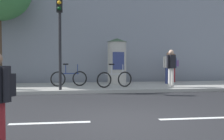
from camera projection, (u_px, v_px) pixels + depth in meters
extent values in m
plane|color=#232326|center=(125.00, 121.00, 6.20)|extent=(80.00, 80.00, 0.00)
cube|color=#9E9B93|center=(99.00, 87.00, 13.12)|extent=(36.00, 4.00, 0.15)
cube|color=silver|center=(50.00, 123.00, 5.96)|extent=(1.80, 0.16, 0.01)
cube|color=silver|center=(195.00, 118.00, 6.43)|extent=(1.80, 0.16, 0.01)
cube|color=gray|center=(92.00, 11.00, 17.90)|extent=(36.00, 5.00, 9.45)
cylinder|color=black|center=(60.00, 52.00, 11.18)|extent=(0.12, 0.12, 3.22)
cube|color=black|center=(59.00, 3.00, 10.93)|extent=(0.24, 0.24, 0.75)
sphere|color=#F2A519|center=(59.00, 2.00, 10.80)|extent=(0.16, 0.16, 0.16)
sphere|color=#07330F|center=(59.00, 8.00, 10.81)|extent=(0.16, 0.16, 0.16)
cylinder|color=#B2ADA3|center=(117.00, 63.00, 14.13)|extent=(0.99, 0.99, 2.21)
cone|color=#334C33|center=(117.00, 40.00, 14.08)|extent=(1.09, 1.09, 0.20)
cube|color=navy|center=(118.00, 61.00, 13.62)|extent=(0.59, 0.02, 0.90)
cylinder|color=maroon|center=(1.00, 128.00, 4.04)|extent=(0.14, 0.14, 0.78)
cylinder|color=black|center=(6.00, 85.00, 3.93)|extent=(0.09, 0.09, 0.52)
cube|color=black|center=(6.00, 85.00, 4.22)|extent=(0.32, 0.31, 0.36)
cylinder|color=maroon|center=(174.00, 75.00, 15.11)|extent=(0.14, 0.14, 0.81)
cylinder|color=maroon|center=(173.00, 75.00, 15.30)|extent=(0.14, 0.14, 0.81)
cube|color=navy|center=(174.00, 63.00, 15.18)|extent=(0.30, 0.42, 0.58)
cylinder|color=navy|center=(175.00, 63.00, 14.94)|extent=(0.09, 0.09, 0.55)
cylinder|color=navy|center=(173.00, 63.00, 15.41)|extent=(0.09, 0.09, 0.55)
sphere|color=brown|center=(174.00, 56.00, 15.16)|extent=(0.22, 0.22, 0.22)
cube|color=#724C84|center=(177.00, 63.00, 15.17)|extent=(0.21, 0.30, 0.36)
cylinder|color=navy|center=(167.00, 76.00, 14.16)|extent=(0.14, 0.14, 0.85)
cylinder|color=navy|center=(171.00, 76.00, 14.19)|extent=(0.14, 0.14, 0.85)
cube|color=silver|center=(169.00, 62.00, 14.15)|extent=(0.44, 0.26, 0.60)
cylinder|color=silver|center=(164.00, 62.00, 14.12)|extent=(0.09, 0.09, 0.57)
cylinder|color=silver|center=(173.00, 62.00, 14.17)|extent=(0.09, 0.09, 0.57)
sphere|color=#8C664C|center=(169.00, 54.00, 14.13)|extent=(0.23, 0.23, 0.23)
cylinder|color=silver|center=(172.00, 78.00, 12.37)|extent=(0.14, 0.14, 0.87)
cylinder|color=silver|center=(170.00, 78.00, 12.24)|extent=(0.14, 0.14, 0.87)
cube|color=black|center=(171.00, 62.00, 12.28)|extent=(0.46, 0.42, 0.62)
cylinder|color=black|center=(174.00, 62.00, 12.44)|extent=(0.09, 0.09, 0.59)
cylinder|color=black|center=(168.00, 62.00, 12.12)|extent=(0.09, 0.09, 0.59)
sphere|color=tan|center=(171.00, 52.00, 12.26)|extent=(0.24, 0.24, 0.24)
torus|color=black|center=(58.00, 79.00, 12.58)|extent=(0.72, 0.22, 0.72)
torus|color=black|center=(80.00, 78.00, 12.95)|extent=(0.72, 0.22, 0.72)
cylinder|color=navy|center=(69.00, 74.00, 12.75)|extent=(0.93, 0.25, 0.04)
cylinder|color=navy|center=(66.00, 69.00, 12.69)|extent=(0.04, 0.04, 0.45)
cylinder|color=navy|center=(78.00, 69.00, 12.89)|extent=(0.04, 0.04, 0.50)
cube|color=black|center=(66.00, 64.00, 12.68)|extent=(0.26, 0.15, 0.06)
torus|color=black|center=(104.00, 80.00, 12.03)|extent=(0.71, 0.26, 0.72)
torus|color=black|center=(125.00, 79.00, 12.47)|extent=(0.71, 0.26, 0.72)
cylinder|color=silver|center=(115.00, 74.00, 12.24)|extent=(0.92, 0.31, 0.04)
cylinder|color=silver|center=(112.00, 70.00, 12.17)|extent=(0.04, 0.04, 0.45)
cylinder|color=silver|center=(123.00, 70.00, 12.40)|extent=(0.04, 0.04, 0.50)
cube|color=black|center=(112.00, 64.00, 12.16)|extent=(0.26, 0.16, 0.06)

